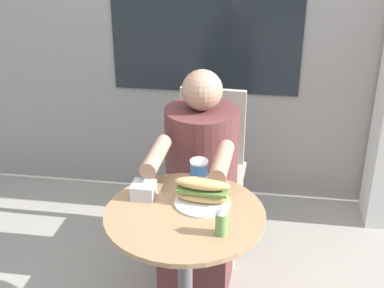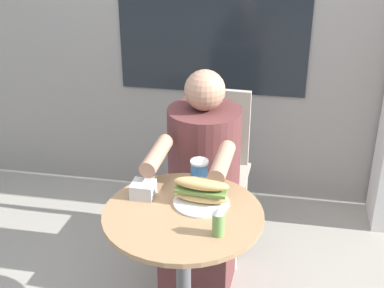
{
  "view_description": "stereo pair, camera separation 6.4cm",
  "coord_description": "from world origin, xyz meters",
  "px_view_note": "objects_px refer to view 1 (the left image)",
  "views": [
    {
      "loc": [
        0.28,
        -1.68,
        1.83
      ],
      "look_at": [
        0.0,
        0.19,
        0.91
      ],
      "focal_mm": 50.0,
      "sensor_mm": 36.0,
      "label": 1
    },
    {
      "loc": [
        0.35,
        -1.67,
        1.83
      ],
      "look_at": [
        0.0,
        0.19,
        0.91
      ],
      "focal_mm": 50.0,
      "sensor_mm": 36.0,
      "label": 2
    }
  ],
  "objects_px": {
    "diner_chair": "(210,156)",
    "condiment_bottle": "(221,221)",
    "cafe_table": "(185,254)",
    "seated_diner": "(200,197)",
    "drink_cup": "(199,171)",
    "sandwich_on_plate": "(202,193)"
  },
  "relations": [
    {
      "from": "sandwich_on_plate",
      "to": "drink_cup",
      "type": "relative_size",
      "value": 2.2
    },
    {
      "from": "seated_diner",
      "to": "drink_cup",
      "type": "height_order",
      "value": "seated_diner"
    },
    {
      "from": "diner_chair",
      "to": "condiment_bottle",
      "type": "xyz_separation_m",
      "value": [
        0.15,
        -0.96,
        0.24
      ]
    },
    {
      "from": "diner_chair",
      "to": "seated_diner",
      "type": "distance_m",
      "value": 0.35
    },
    {
      "from": "cafe_table",
      "to": "seated_diner",
      "type": "relative_size",
      "value": 0.64
    },
    {
      "from": "seated_diner",
      "to": "condiment_bottle",
      "type": "height_order",
      "value": "seated_diner"
    },
    {
      "from": "cafe_table",
      "to": "drink_cup",
      "type": "xyz_separation_m",
      "value": [
        0.02,
        0.24,
        0.25
      ]
    },
    {
      "from": "condiment_bottle",
      "to": "seated_diner",
      "type": "bearing_deg",
      "value": 104.62
    },
    {
      "from": "cafe_table",
      "to": "drink_cup",
      "type": "relative_size",
      "value": 7.01
    },
    {
      "from": "diner_chair",
      "to": "sandwich_on_plate",
      "type": "distance_m",
      "value": 0.8
    },
    {
      "from": "cafe_table",
      "to": "diner_chair",
      "type": "bearing_deg",
      "value": 90.2
    },
    {
      "from": "sandwich_on_plate",
      "to": "condiment_bottle",
      "type": "bearing_deg",
      "value": -64.18
    },
    {
      "from": "seated_diner",
      "to": "sandwich_on_plate",
      "type": "relative_size",
      "value": 4.96
    },
    {
      "from": "cafe_table",
      "to": "drink_cup",
      "type": "height_order",
      "value": "drink_cup"
    },
    {
      "from": "diner_chair",
      "to": "drink_cup",
      "type": "distance_m",
      "value": 0.65
    },
    {
      "from": "cafe_table",
      "to": "diner_chair",
      "type": "relative_size",
      "value": 0.81
    },
    {
      "from": "sandwich_on_plate",
      "to": "seated_diner",
      "type": "bearing_deg",
      "value": 98.89
    },
    {
      "from": "diner_chair",
      "to": "seated_diner",
      "type": "height_order",
      "value": "seated_diner"
    },
    {
      "from": "seated_diner",
      "to": "drink_cup",
      "type": "distance_m",
      "value": 0.38
    },
    {
      "from": "diner_chair",
      "to": "drink_cup",
      "type": "xyz_separation_m",
      "value": [
        0.02,
        -0.6,
        0.24
      ]
    },
    {
      "from": "sandwich_on_plate",
      "to": "condiment_bottle",
      "type": "xyz_separation_m",
      "value": [
        0.09,
        -0.19,
        0.01
      ]
    },
    {
      "from": "cafe_table",
      "to": "condiment_bottle",
      "type": "bearing_deg",
      "value": -37.8
    }
  ]
}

